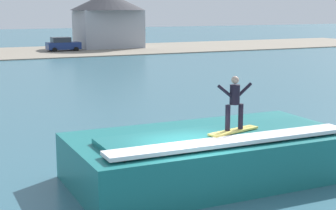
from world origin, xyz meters
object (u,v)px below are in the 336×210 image
surfer (235,100)px  house_gabled_white (108,16)px  wave_crest (209,155)px  surfboard (234,131)px  car_far_shore (63,44)px

surfer → house_gabled_white: house_gabled_white is taller
wave_crest → surfboard: 1.24m
surfer → wave_crest: bearing=127.4°
house_gabled_white → car_far_shore: bearing=-154.7°
surfer → car_far_shore: surfer is taller
wave_crest → house_gabled_white: house_gabled_white is taller
surfboard → wave_crest: bearing=124.4°
surfboard → house_gabled_white: 58.13m
car_far_shore → surfer: bearing=-98.2°
wave_crest → surfer: 2.08m
wave_crest → car_far_shore: bearing=81.2°
house_gabled_white → surfboard: bearing=-104.9°
car_far_shore → house_gabled_white: (7.29, 3.45, 3.45)m
surfer → house_gabled_white: size_ratio=0.17×
surfboard → surfer: (0.03, 0.03, 0.99)m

